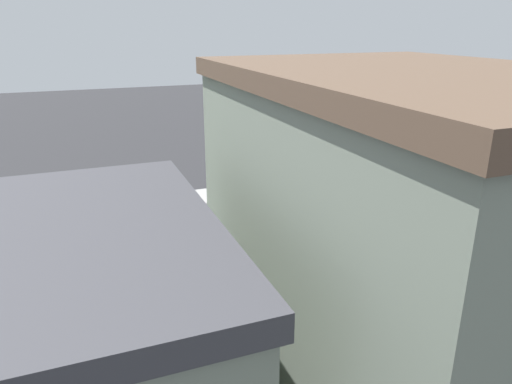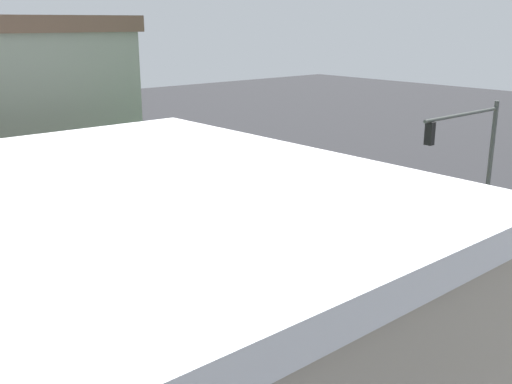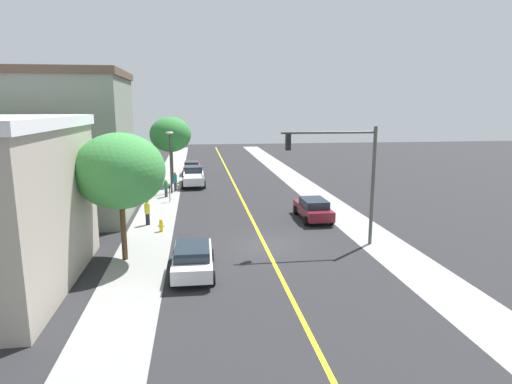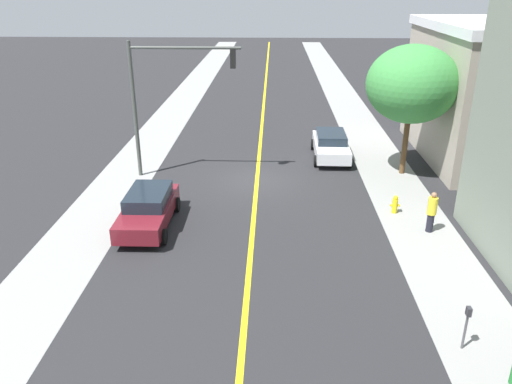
{
  "view_description": "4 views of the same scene",
  "coord_description": "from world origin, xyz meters",
  "px_view_note": "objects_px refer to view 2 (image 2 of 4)",
  "views": [
    {
      "loc": [
        -23.58,
        15.7,
        11.38
      ],
      "look_at": [
        0.63,
        6.29,
        2.18
      ],
      "focal_mm": 33.47,
      "sensor_mm": 36.0,
      "label": 1
    },
    {
      "loc": [
        -18.76,
        -13.36,
        10.23
      ],
      "look_at": [
        0.1,
        8.45,
        1.93
      ],
      "focal_mm": 41.79,
      "sensor_mm": 36.0,
      "label": 2
    },
    {
      "loc": [
        -3.82,
        -23.94,
        7.96
      ],
      "look_at": [
        -0.07,
        3.34,
        2.52
      ],
      "focal_mm": 30.38,
      "sensor_mm": 36.0,
      "label": 3
    },
    {
      "loc": [
        -0.78,
        24.24,
        9.55
      ],
      "look_at": [
        -0.17,
        6.58,
        2.11
      ],
      "focal_mm": 35.44,
      "sensor_mm": 36.0,
      "label": 4
    }
  ],
  "objects_px": {
    "traffic_light_mast": "(472,156)",
    "pedestrian_yellow_shirt": "(164,266)",
    "small_dog": "(64,200)",
    "red_sedan_left_curb": "(24,160)",
    "street_lamp": "(66,151)",
    "white_sedan_left_curb": "(408,333)",
    "fire_hydrant": "(212,285)",
    "parking_meter": "(104,217)",
    "pedestrian_teal_shirt": "(68,194)",
    "street_tree_right_corner": "(273,219)",
    "street_tree_left_near": "(22,112)",
    "maroon_sedan_right_curb": "(357,211)",
    "white_pickup_truck": "(72,179)",
    "pedestrian_green_shirt": "(77,210)"
  },
  "relations": [
    {
      "from": "street_tree_right_corner",
      "to": "maroon_sedan_right_curb",
      "type": "xyz_separation_m",
      "value": [
        12.07,
        6.71,
        -3.93
      ]
    },
    {
      "from": "street_lamp",
      "to": "white_pickup_truck",
      "type": "distance_m",
      "value": 5.43
    },
    {
      "from": "red_sedan_left_curb",
      "to": "maroon_sedan_right_curb",
      "type": "xyz_separation_m",
      "value": [
        8.76,
        -22.84,
        -0.01
      ]
    },
    {
      "from": "street_tree_left_near",
      "to": "red_sedan_left_curb",
      "type": "xyz_separation_m",
      "value": [
        2.02,
        6.5,
        -4.31
      ]
    },
    {
      "from": "street_tree_right_corner",
      "to": "white_pickup_truck",
      "type": "relative_size",
      "value": 1.08
    },
    {
      "from": "traffic_light_mast",
      "to": "pedestrian_yellow_shirt",
      "type": "height_order",
      "value": "traffic_light_mast"
    },
    {
      "from": "street_tree_left_near",
      "to": "fire_hydrant",
      "type": "xyz_separation_m",
      "value": [
        0.21,
        -17.97,
        -4.71
      ]
    },
    {
      "from": "red_sedan_left_curb",
      "to": "pedestrian_yellow_shirt",
      "type": "height_order",
      "value": "pedestrian_yellow_shirt"
    },
    {
      "from": "white_sedan_left_curb",
      "to": "pedestrian_yellow_shirt",
      "type": "distance_m",
      "value": 9.8
    },
    {
      "from": "street_tree_left_near",
      "to": "red_sedan_left_curb",
      "type": "relative_size",
      "value": 1.52
    },
    {
      "from": "street_tree_left_near",
      "to": "red_sedan_left_curb",
      "type": "distance_m",
      "value": 8.06
    },
    {
      "from": "pedestrian_yellow_shirt",
      "to": "pedestrian_green_shirt",
      "type": "relative_size",
      "value": 1.09
    },
    {
      "from": "traffic_light_mast",
      "to": "pedestrian_teal_shirt",
      "type": "xyz_separation_m",
      "value": [
        -10.48,
        18.01,
        -3.69
      ]
    },
    {
      "from": "maroon_sedan_right_curb",
      "to": "pedestrian_green_shirt",
      "type": "xyz_separation_m",
      "value": [
        -10.97,
        9.43,
        0.04
      ]
    },
    {
      "from": "fire_hydrant",
      "to": "maroon_sedan_right_curb",
      "type": "height_order",
      "value": "maroon_sedan_right_curb"
    },
    {
      "from": "street_lamp",
      "to": "small_dog",
      "type": "height_order",
      "value": "street_lamp"
    },
    {
      "from": "parking_meter",
      "to": "pedestrian_teal_shirt",
      "type": "height_order",
      "value": "pedestrian_teal_shirt"
    },
    {
      "from": "maroon_sedan_right_curb",
      "to": "street_tree_left_near",
      "type": "bearing_deg",
      "value": 32.99
    },
    {
      "from": "street_lamp",
      "to": "white_sedan_left_curb",
      "type": "distance_m",
      "value": 20.6
    },
    {
      "from": "fire_hydrant",
      "to": "parking_meter",
      "type": "height_order",
      "value": "parking_meter"
    },
    {
      "from": "parking_meter",
      "to": "white_sedan_left_curb",
      "type": "distance_m",
      "value": 16.6
    },
    {
      "from": "street_tree_left_near",
      "to": "parking_meter",
      "type": "bearing_deg",
      "value": -88.32
    },
    {
      "from": "street_lamp",
      "to": "fire_hydrant",
      "type": "bearing_deg",
      "value": -90.02
    },
    {
      "from": "white_sedan_left_curb",
      "to": "pedestrian_yellow_shirt",
      "type": "relative_size",
      "value": 2.7
    },
    {
      "from": "fire_hydrant",
      "to": "street_lamp",
      "type": "xyz_separation_m",
      "value": [
        0.0,
        12.78,
        3.19
      ]
    },
    {
      "from": "pedestrian_yellow_shirt",
      "to": "red_sedan_left_curb",
      "type": "bearing_deg",
      "value": -98.12
    },
    {
      "from": "pedestrian_teal_shirt",
      "to": "maroon_sedan_right_curb",
      "type": "bearing_deg",
      "value": -44.36
    },
    {
      "from": "pedestrian_yellow_shirt",
      "to": "pedestrian_teal_shirt",
      "type": "relative_size",
      "value": 0.94
    },
    {
      "from": "street_lamp",
      "to": "red_sedan_left_curb",
      "type": "bearing_deg",
      "value": 81.23
    },
    {
      "from": "pedestrian_teal_shirt",
      "to": "small_dog",
      "type": "xyz_separation_m",
      "value": [
        0.15,
        0.97,
        -0.59
      ]
    },
    {
      "from": "maroon_sedan_right_curb",
      "to": "white_pickup_truck",
      "type": "bearing_deg",
      "value": 28.58
    },
    {
      "from": "small_dog",
      "to": "traffic_light_mast",
      "type": "bearing_deg",
      "value": 172.93
    },
    {
      "from": "small_dog",
      "to": "red_sedan_left_curb",
      "type": "bearing_deg",
      "value": -43.5
    },
    {
      "from": "red_sedan_left_curb",
      "to": "street_lamp",
      "type": "bearing_deg",
      "value": 173.01
    },
    {
      "from": "street_lamp",
      "to": "red_sedan_left_curb",
      "type": "relative_size",
      "value": 1.26
    },
    {
      "from": "street_tree_right_corner",
      "to": "red_sedan_left_curb",
      "type": "xyz_separation_m",
      "value": [
        3.31,
        29.55,
        -3.92
      ]
    },
    {
      "from": "pedestrian_yellow_shirt",
      "to": "white_pickup_truck",
      "type": "bearing_deg",
      "value": -102.26
    },
    {
      "from": "pedestrian_yellow_shirt",
      "to": "street_tree_right_corner",
      "type": "bearing_deg",
      "value": 85.15
    },
    {
      "from": "red_sedan_left_curb",
      "to": "parking_meter",
      "type": "bearing_deg",
      "value": 175.32
    },
    {
      "from": "fire_hydrant",
      "to": "maroon_sedan_right_curb",
      "type": "bearing_deg",
      "value": 8.79
    },
    {
      "from": "pedestrian_teal_shirt",
      "to": "parking_meter",
      "type": "bearing_deg",
      "value": -87.8
    },
    {
      "from": "small_dog",
      "to": "maroon_sedan_right_curb",
      "type": "bearing_deg",
      "value": -177.83
    },
    {
      "from": "street_lamp",
      "to": "maroon_sedan_right_curb",
      "type": "relative_size",
      "value": 1.23
    },
    {
      "from": "fire_hydrant",
      "to": "pedestrian_green_shirt",
      "type": "xyz_separation_m",
      "value": [
        -0.4,
        11.07,
        0.43
      ]
    },
    {
      "from": "red_sedan_left_curb",
      "to": "pedestrian_green_shirt",
      "type": "height_order",
      "value": "pedestrian_green_shirt"
    },
    {
      "from": "white_sedan_left_curb",
      "to": "small_dog",
      "type": "relative_size",
      "value": 6.5
    },
    {
      "from": "street_tree_right_corner",
      "to": "white_sedan_left_curb",
      "type": "relative_size",
      "value": 1.43
    },
    {
      "from": "street_lamp",
      "to": "pedestrian_teal_shirt",
      "type": "distance_m",
      "value": 2.8
    },
    {
      "from": "red_sedan_left_curb",
      "to": "white_pickup_truck",
      "type": "height_order",
      "value": "white_pickup_truck"
    },
    {
      "from": "white_pickup_truck",
      "to": "small_dog",
      "type": "bearing_deg",
      "value": 145.92
    }
  ]
}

